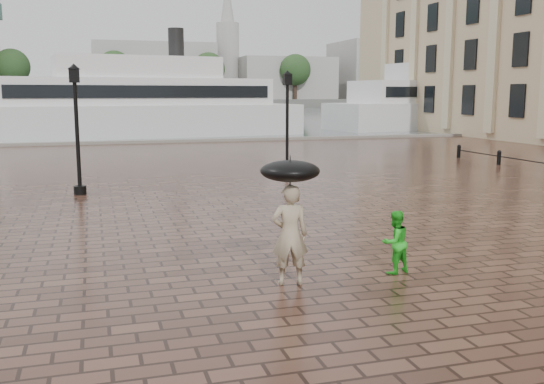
{
  "coord_description": "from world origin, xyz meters",
  "views": [
    {
      "loc": [
        -5.45,
        -12.26,
        3.54
      ],
      "look_at": [
        -1.75,
        0.3,
        1.4
      ],
      "focal_mm": 40.0,
      "sensor_mm": 36.0,
      "label": 1
    }
  ],
  "objects_px": {
    "ferry_near": "(139,104)",
    "ferry_far": "(449,102)",
    "child_pedestrian": "(395,242)",
    "street_lamps": "(104,121)",
    "adult_pedestrian": "(290,235)"
  },
  "relations": [
    {
      "from": "adult_pedestrian",
      "to": "ferry_near",
      "type": "bearing_deg",
      "value": -80.39
    },
    {
      "from": "adult_pedestrian",
      "to": "ferry_near",
      "type": "xyz_separation_m",
      "value": [
        0.29,
        40.7,
        1.71
      ]
    },
    {
      "from": "adult_pedestrian",
      "to": "ferry_far",
      "type": "bearing_deg",
      "value": -115.36
    },
    {
      "from": "ferry_near",
      "to": "ferry_far",
      "type": "xyz_separation_m",
      "value": [
        31.81,
        4.5,
        -0.0
      ]
    },
    {
      "from": "street_lamps",
      "to": "ferry_far",
      "type": "distance_m",
      "value": 44.89
    },
    {
      "from": "street_lamps",
      "to": "ferry_far",
      "type": "xyz_separation_m",
      "value": [
        35.06,
        28.03,
        0.33
      ]
    },
    {
      "from": "child_pedestrian",
      "to": "ferry_near",
      "type": "distance_m",
      "value": 40.73
    },
    {
      "from": "ferry_far",
      "to": "child_pedestrian",
      "type": "bearing_deg",
      "value": -133.76
    },
    {
      "from": "child_pedestrian",
      "to": "ferry_near",
      "type": "height_order",
      "value": "ferry_near"
    },
    {
      "from": "ferry_near",
      "to": "ferry_far",
      "type": "distance_m",
      "value": 32.12
    },
    {
      "from": "child_pedestrian",
      "to": "ferry_far",
      "type": "distance_m",
      "value": 54.17
    },
    {
      "from": "adult_pedestrian",
      "to": "ferry_far",
      "type": "xyz_separation_m",
      "value": [
        32.09,
        45.19,
        1.71
      ]
    },
    {
      "from": "street_lamps",
      "to": "ferry_far",
      "type": "relative_size",
      "value": 0.56
    },
    {
      "from": "ferry_near",
      "to": "ferry_far",
      "type": "relative_size",
      "value": 1.0
    },
    {
      "from": "adult_pedestrian",
      "to": "street_lamps",
      "type": "bearing_deg",
      "value": -70.18
    }
  ]
}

